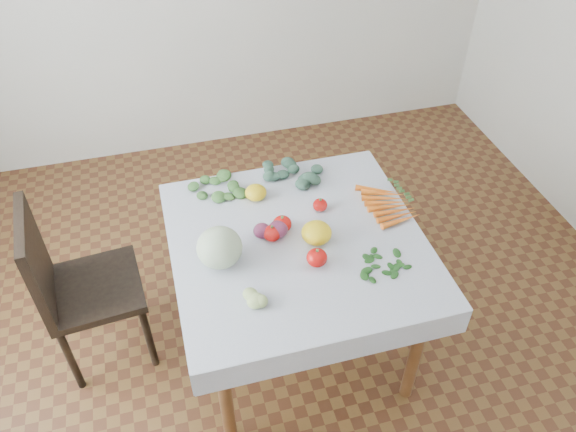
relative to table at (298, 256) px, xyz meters
name	(u,v)px	position (x,y,z in m)	size (l,w,h in m)	color
ground	(296,340)	(0.00, 0.00, -0.65)	(4.00, 4.00, 0.00)	brown
table	(298,256)	(0.00, 0.00, 0.00)	(1.00, 1.00, 0.75)	brown
tablecloth	(298,241)	(0.00, 0.00, 0.10)	(1.12, 1.12, 0.01)	white
chair	(71,282)	(-1.03, 0.22, -0.11)	(0.47, 0.47, 0.96)	black
cabbage	(219,248)	(-0.36, -0.04, 0.19)	(0.19, 0.19, 0.18)	#B5C9A8
tomato_a	(272,233)	(-0.11, 0.04, 0.14)	(0.08, 0.08, 0.07)	red
tomato_b	(320,205)	(0.16, 0.17, 0.13)	(0.07, 0.07, 0.06)	red
tomato_c	(282,224)	(-0.05, 0.08, 0.14)	(0.09, 0.09, 0.08)	red
tomato_d	(317,258)	(0.04, -0.16, 0.14)	(0.09, 0.09, 0.08)	red
heirloom_back	(256,193)	(-0.12, 0.33, 0.14)	(0.10, 0.10, 0.07)	yellow
heirloom_front	(317,233)	(0.08, -0.02, 0.15)	(0.14, 0.14, 0.09)	yellow
onion_a	(278,229)	(-0.08, 0.05, 0.14)	(0.09, 0.09, 0.08)	#511730
onion_b	(262,231)	(-0.15, 0.07, 0.14)	(0.08, 0.08, 0.07)	#511730
tomatillo_cluster	(261,299)	(-0.24, -0.31, 0.13)	(0.09, 0.13, 0.05)	#B6CC75
carrot_bunch	(389,205)	(0.48, 0.10, 0.12)	(0.21, 0.33, 0.03)	orange
kale_bunch	(290,173)	(0.09, 0.46, 0.12)	(0.31, 0.23, 0.04)	#355642
basil_bunch	(382,263)	(0.31, -0.23, 0.11)	(0.20, 0.17, 0.01)	#1C551A
dill_bunch	(219,186)	(-0.28, 0.46, 0.12)	(0.25, 0.24, 0.03)	#3B6C31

